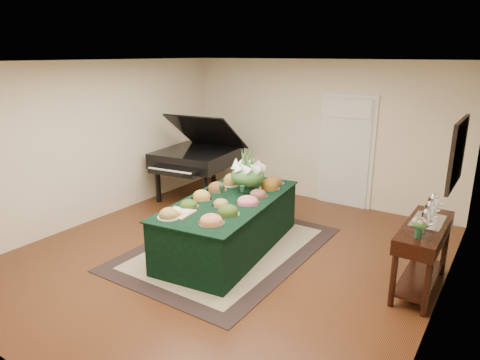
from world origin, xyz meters
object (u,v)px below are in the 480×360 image
Objects in this scene: buffet_table at (230,224)px; grand_piano at (197,157)px; mahogany_sideboard at (424,240)px; floral_centerpiece at (248,171)px.

buffet_table is 2.50m from grand_piano.
floral_centerpiece is at bearing 177.72° from mahogany_sideboard.
grand_piano reaches higher than floral_centerpiece.
buffet_table is at bearing -91.43° from floral_centerpiece.
floral_centerpiece is (0.01, 0.46, 0.70)m from buffet_table.
floral_centerpiece is 0.29× the size of grand_piano.
floral_centerpiece is 0.39× the size of mahogany_sideboard.
floral_centerpiece is 2.61m from mahogany_sideboard.
grand_piano is (-1.90, 1.12, -0.24)m from floral_centerpiece.
grand_piano is at bearing 140.06° from buffet_table.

